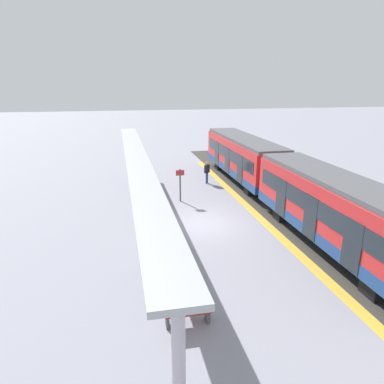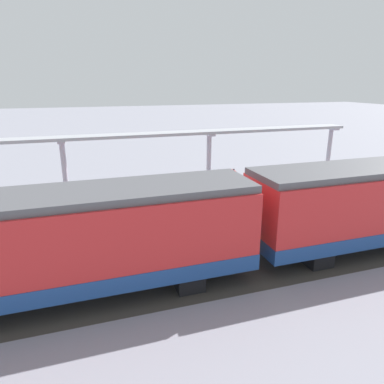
{
  "view_description": "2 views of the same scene",
  "coord_description": "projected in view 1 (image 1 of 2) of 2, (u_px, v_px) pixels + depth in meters",
  "views": [
    {
      "loc": [
        4.29,
        18.11,
        7.58
      ],
      "look_at": [
        0.42,
        -0.49,
        1.74
      ],
      "focal_mm": 33.31,
      "sensor_mm": 36.0,
      "label": 1
    },
    {
      "loc": [
        -15.7,
        3.38,
        6.51
      ],
      "look_at": [
        -0.39,
        -1.62,
        1.43
      ],
      "focal_mm": 32.52,
      "sensor_mm": 36.0,
      "label": 2
    }
  ],
  "objects": [
    {
      "name": "canopy_pillar_fourth",
      "position": [
        179.0,
        381.0,
        7.11
      ],
      "size": [
        1.1,
        0.44,
        3.68
      ],
      "color": "slate",
      "rests_on": "ground"
    },
    {
      "name": "ground_plane",
      "position": [
        201.0,
        224.0,
        20.01
      ],
      "size": [
        176.0,
        176.0,
        0.0
      ],
      "primitive_type": "plane",
      "color": "gray"
    },
    {
      "name": "train_far_carriage",
      "position": [
        336.0,
        212.0,
        16.53
      ],
      "size": [
        2.65,
        12.28,
        3.48
      ],
      "color": "red",
      "rests_on": "ground"
    },
    {
      "name": "canopy_pillar_nearest",
      "position": [
        130.0,
        152.0,
        30.54
      ],
      "size": [
        1.1,
        0.44,
        3.68
      ],
      "color": "slate",
      "rests_on": "ground"
    },
    {
      "name": "train_near_carriage",
      "position": [
        243.0,
        158.0,
        28.56
      ],
      "size": [
        2.65,
        12.28,
        3.48
      ],
      "color": "red",
      "rests_on": "ground"
    },
    {
      "name": "bench_near_end",
      "position": [
        159.0,
        221.0,
        19.19
      ],
      "size": [
        1.51,
        0.47,
        0.86
      ],
      "color": "#973727",
      "rests_on": "ground"
    },
    {
      "name": "platform_info_sign",
      "position": [
        180.0,
        182.0,
        23.46
      ],
      "size": [
        0.56,
        0.1,
        2.2
      ],
      "color": "#4C4C51",
      "rests_on": "ground"
    },
    {
      "name": "trackbed",
      "position": [
        290.0,
        217.0,
        21.07
      ],
      "size": [
        3.2,
        43.8,
        0.01
      ],
      "primitive_type": "cube",
      "color": "#38332D",
      "rests_on": "ground"
    },
    {
      "name": "canopy_pillar_third",
      "position": [
        145.0,
        226.0,
        14.82
      ],
      "size": [
        1.1,
        0.44,
        3.68
      ],
      "color": "slate",
      "rests_on": "ground"
    },
    {
      "name": "trash_bin",
      "position": [
        145.0,
        192.0,
        24.16
      ],
      "size": [
        0.48,
        0.48,
        0.96
      ],
      "primitive_type": "cylinder",
      "color": "#504146",
      "rests_on": "ground"
    },
    {
      "name": "canopy_pillar_second",
      "position": [
        135.0,
        177.0,
        22.47
      ],
      "size": [
        1.1,
        0.44,
        3.68
      ],
      "color": "slate",
      "rests_on": "ground"
    },
    {
      "name": "tactile_edge_strip",
      "position": [
        261.0,
        219.0,
        20.71
      ],
      "size": [
        0.51,
        31.8,
        0.01
      ],
      "primitive_type": "cube",
      "color": "gold",
      "rests_on": "ground"
    },
    {
      "name": "canopy_beam",
      "position": [
        137.0,
        161.0,
        18.27
      ],
      "size": [
        1.2,
        25.84,
        0.16
      ],
      "primitive_type": "cube",
      "color": "#A8AAB2",
      "rests_on": "canopy_pillar_nearest"
    },
    {
      "name": "bench_mid_platform",
      "position": [
        188.0,
        313.0,
        11.51
      ],
      "size": [
        1.5,
        0.45,
        0.86
      ],
      "color": "maroon",
      "rests_on": "ground"
    },
    {
      "name": "bench_far_end",
      "position": [
        146.0,
        181.0,
        27.05
      ],
      "size": [
        1.51,
        0.48,
        0.86
      ],
      "color": "#33746C",
      "rests_on": "ground"
    },
    {
      "name": "passenger_waiting_near_edge",
      "position": [
        207.0,
        170.0,
        27.78
      ],
      "size": [
        0.5,
        0.51,
        1.72
      ],
      "color": "#324C85",
      "rests_on": "ground"
    }
  ]
}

